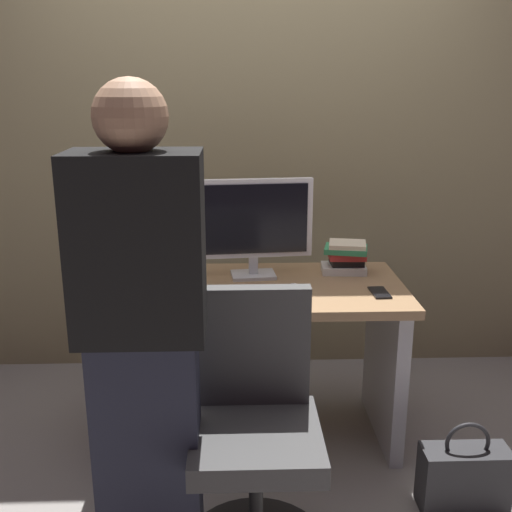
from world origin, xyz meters
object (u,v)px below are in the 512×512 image
mouse (294,288)px  monitor (253,223)px  office_chair (255,439)px  keyboard (230,293)px  book_stack (346,257)px  cell_phone (380,293)px  handbag (464,477)px  desk (256,335)px  cup_near_keyboard (155,281)px  person_at_desk (143,339)px  cup_by_monitor (141,270)px

mouse → monitor: bearing=127.9°
office_chair → monitor: size_ratio=1.74×
office_chair → keyboard: 0.68m
book_stack → keyboard: bearing=-151.5°
cell_phone → handbag: 0.80m
cell_phone → desk: bearing=164.1°
cell_phone → book_stack: bearing=105.5°
cup_near_keyboard → desk: bearing=10.4°
office_chair → cell_phone: 0.86m
monitor → keyboard: bearing=-113.4°
office_chair → person_at_desk: bearing=-169.8°
person_at_desk → desk: bearing=63.5°
cup_near_keyboard → cup_by_monitor: 0.20m
office_chair → keyboard: (-0.09, 0.58, 0.33)m
person_at_desk → cup_near_keyboard: bearing=94.0°
person_at_desk → monitor: size_ratio=3.03×
monitor → keyboard: size_ratio=1.26×
keyboard → person_at_desk: bearing=-115.1°
handbag → book_stack: bearing=116.8°
keyboard → mouse: size_ratio=4.30×
handbag → cell_phone: bearing=122.4°
person_at_desk → cup_by_monitor: (-0.14, 0.87, -0.05)m
book_stack → monitor: bearing=-173.6°
office_chair → cup_by_monitor: bearing=121.5°
desk → person_at_desk: size_ratio=0.81×
mouse → person_at_desk: bearing=-129.1°
office_chair → desk: bearing=88.0°
monitor → cell_phone: size_ratio=3.75×
desk → person_at_desk: person_at_desk is taller
keyboard → handbag: (0.91, -0.43, -0.62)m
office_chair → cup_near_keyboard: bearing=123.0°
cell_phone → monitor: bearing=152.6°
book_stack → handbag: bearing=-63.2°
monitor → handbag: monitor is taller
person_at_desk → cup_by_monitor: size_ratio=19.35×
handbag → office_chair: bearing=-169.2°
office_chair → mouse: size_ratio=9.40×
mouse → cup_by_monitor: size_ratio=1.18×
keyboard → book_stack: 0.62m
keyboard → book_stack: bearing=26.0°
mouse → cell_phone: bearing=-4.8°
mouse → handbag: mouse is taller
desk → cup_by_monitor: 0.60m
person_at_desk → cell_phone: bearing=35.3°
monitor → cell_phone: monitor is taller
cup_near_keyboard → monitor: bearing=25.4°
office_chair → book_stack: 1.07m
keyboard → cup_near_keyboard: bearing=169.6°
book_stack → handbag: size_ratio=0.59×
mouse → handbag: (0.63, -0.45, -0.63)m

